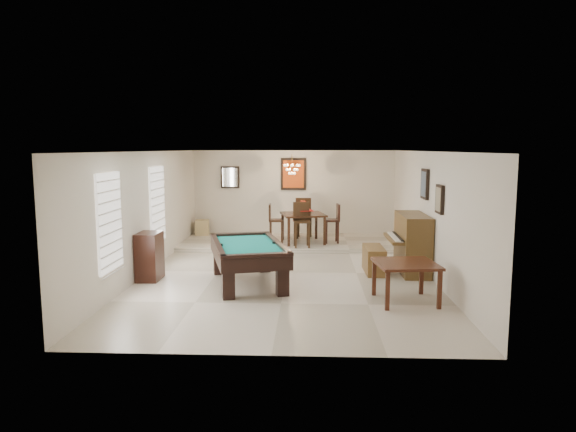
# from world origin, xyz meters

# --- Properties ---
(ground_plane) EXTENTS (6.00, 9.00, 0.02)m
(ground_plane) POSITION_xyz_m (0.00, 0.00, -0.01)
(ground_plane) COLOR beige
(wall_back) EXTENTS (6.00, 0.04, 2.60)m
(wall_back) POSITION_xyz_m (0.00, 4.50, 1.30)
(wall_back) COLOR silver
(wall_back) RESTS_ON ground_plane
(wall_front) EXTENTS (6.00, 0.04, 2.60)m
(wall_front) POSITION_xyz_m (0.00, -4.50, 1.30)
(wall_front) COLOR silver
(wall_front) RESTS_ON ground_plane
(wall_left) EXTENTS (0.04, 9.00, 2.60)m
(wall_left) POSITION_xyz_m (-3.00, 0.00, 1.30)
(wall_left) COLOR silver
(wall_left) RESTS_ON ground_plane
(wall_right) EXTENTS (0.04, 9.00, 2.60)m
(wall_right) POSITION_xyz_m (3.00, 0.00, 1.30)
(wall_right) COLOR silver
(wall_right) RESTS_ON ground_plane
(ceiling) EXTENTS (6.00, 9.00, 0.04)m
(ceiling) POSITION_xyz_m (0.00, 0.00, 2.60)
(ceiling) COLOR white
(ceiling) RESTS_ON wall_back
(dining_step) EXTENTS (6.00, 2.50, 0.12)m
(dining_step) POSITION_xyz_m (0.00, 3.25, 0.06)
(dining_step) COLOR beige
(dining_step) RESTS_ON ground_plane
(window_left_front) EXTENTS (0.06, 1.00, 1.70)m
(window_left_front) POSITION_xyz_m (-2.97, -2.20, 1.40)
(window_left_front) COLOR white
(window_left_front) RESTS_ON wall_left
(window_left_rear) EXTENTS (0.06, 1.00, 1.70)m
(window_left_rear) POSITION_xyz_m (-2.97, 0.60, 1.40)
(window_left_rear) COLOR white
(window_left_rear) RESTS_ON wall_left
(pool_table) EXTENTS (1.85, 2.61, 0.79)m
(pool_table) POSITION_xyz_m (-0.72, -0.97, 0.39)
(pool_table) COLOR black
(pool_table) RESTS_ON ground_plane
(square_table) EXTENTS (1.14, 1.14, 0.70)m
(square_table) POSITION_xyz_m (2.16, -2.05, 0.35)
(square_table) COLOR #38190E
(square_table) RESTS_ON ground_plane
(upright_piano) EXTENTS (0.85, 1.51, 1.26)m
(upright_piano) POSITION_xyz_m (2.56, 0.14, 0.63)
(upright_piano) COLOR brown
(upright_piano) RESTS_ON ground_plane
(piano_bench) EXTENTS (0.41, 1.01, 0.56)m
(piano_bench) POSITION_xyz_m (1.88, 0.07, 0.28)
(piano_bench) COLOR brown
(piano_bench) RESTS_ON ground_plane
(apothecary_chest) EXTENTS (0.43, 0.65, 0.97)m
(apothecary_chest) POSITION_xyz_m (-2.76, -0.73, 0.49)
(apothecary_chest) COLOR black
(apothecary_chest) RESTS_ON ground_plane
(dining_table) EXTENTS (1.32, 1.32, 0.91)m
(dining_table) POSITION_xyz_m (0.31, 2.92, 0.58)
(dining_table) COLOR black
(dining_table) RESTS_ON dining_step
(flower_vase) EXTENTS (0.16, 0.16, 0.25)m
(flower_vase) POSITION_xyz_m (0.31, 2.92, 1.16)
(flower_vase) COLOR #B6280F
(flower_vase) RESTS_ON dining_table
(dining_chair_south) EXTENTS (0.47, 0.47, 1.15)m
(dining_chair_south) POSITION_xyz_m (0.29, 2.26, 0.70)
(dining_chair_south) COLOR black
(dining_chair_south) RESTS_ON dining_step
(dining_chair_north) EXTENTS (0.48, 0.48, 1.17)m
(dining_chair_north) POSITION_xyz_m (0.33, 3.62, 0.70)
(dining_chair_north) COLOR black
(dining_chair_north) RESTS_ON dining_step
(dining_chair_west) EXTENTS (0.40, 0.40, 1.04)m
(dining_chair_west) POSITION_xyz_m (-0.41, 2.91, 0.64)
(dining_chair_west) COLOR black
(dining_chair_west) RESTS_ON dining_step
(dining_chair_east) EXTENTS (0.43, 0.43, 1.05)m
(dining_chair_east) POSITION_xyz_m (1.08, 2.93, 0.65)
(dining_chair_east) COLOR black
(dining_chair_east) RESTS_ON dining_step
(corner_bench) EXTENTS (0.44, 0.53, 0.43)m
(corner_bench) POSITION_xyz_m (-2.69, 4.05, 0.34)
(corner_bench) COLOR tan
(corner_bench) RESTS_ON dining_step
(chandelier) EXTENTS (0.44, 0.44, 0.60)m
(chandelier) POSITION_xyz_m (0.00, 3.20, 2.20)
(chandelier) COLOR #FFE5B2
(chandelier) RESTS_ON ceiling
(back_painting) EXTENTS (0.75, 0.06, 0.95)m
(back_painting) POSITION_xyz_m (0.00, 4.46, 1.90)
(back_painting) COLOR #D84C14
(back_painting) RESTS_ON wall_back
(back_mirror) EXTENTS (0.55, 0.06, 0.65)m
(back_mirror) POSITION_xyz_m (-1.90, 4.46, 1.80)
(back_mirror) COLOR white
(back_mirror) RESTS_ON wall_back
(right_picture_upper) EXTENTS (0.06, 0.55, 0.65)m
(right_picture_upper) POSITION_xyz_m (2.96, 0.30, 1.90)
(right_picture_upper) COLOR slate
(right_picture_upper) RESTS_ON wall_right
(right_picture_lower) EXTENTS (0.06, 0.45, 0.55)m
(right_picture_lower) POSITION_xyz_m (2.96, -1.00, 1.70)
(right_picture_lower) COLOR gray
(right_picture_lower) RESTS_ON wall_right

